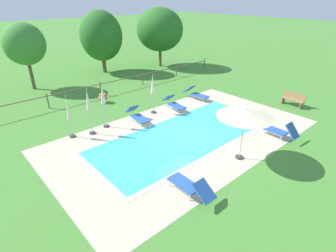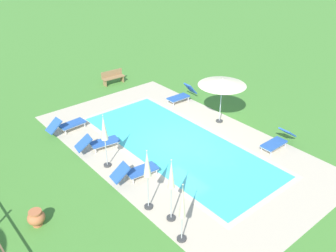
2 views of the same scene
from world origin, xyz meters
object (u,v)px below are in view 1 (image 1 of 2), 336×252
Objects in this scene: wooden_bench_lawn_side at (293,99)px; tree_centre at (24,44)px; patio_umbrella_closed_row_mid_west at (68,113)px; patio_umbrella_closed_row_mid_east at (153,87)px; sun_lounger_north_near_steps at (197,94)px; tree_west_mid at (101,36)px; sun_lounger_south_near_corner at (174,104)px; patio_umbrella_closed_row_west at (88,104)px; patio_umbrella_closed_row_centre at (103,98)px; sun_lounger_north_far at (138,116)px; sun_lounger_north_mid at (190,186)px; patio_umbrella_open_foreground at (245,113)px; tree_far_west at (160,30)px; terracotta_urn_near_fence at (103,98)px; sun_lounger_north_end at (279,131)px.

tree_centre reaches higher than wooden_bench_lawn_side.
tree_centre is at bearing 83.36° from patio_umbrella_closed_row_mid_west.
sun_lounger_north_near_steps is at bearing -1.22° from patio_umbrella_closed_row_mid_east.
patio_umbrella_closed_row_mid_west is 13.26m from tree_west_mid.
sun_lounger_south_near_corner is 0.84× the size of patio_umbrella_closed_row_mid_east.
patio_umbrella_closed_row_west is 10.15m from tree_centre.
patio_umbrella_closed_row_centre is at bearing 175.63° from patio_umbrella_closed_row_mid_east.
sun_lounger_north_far is 10.48m from wooden_bench_lawn_side.
patio_umbrella_closed_row_mid_east is 11.29m from tree_west_mid.
sun_lounger_south_near_corner is at bearing -96.76° from tree_west_mid.
sun_lounger_north_mid is (-7.68, -6.77, -0.00)m from sun_lounger_north_near_steps.
patio_umbrella_closed_row_mid_east is 0.50× the size of tree_centre.
patio_umbrella_closed_row_mid_east reaches higher than sun_lounger_north_mid.
patio_umbrella_closed_row_mid_east is at bearing 87.16° from patio_umbrella_open_foreground.
tree_far_west is (8.29, 9.13, 1.88)m from patio_umbrella_closed_row_mid_east.
patio_umbrella_open_foreground is 3.98× the size of terracotta_urn_near_fence.
sun_lounger_north_mid is 6.82m from sun_lounger_north_far.
terracotta_urn_near_fence is at bearing 42.27° from patio_umbrella_closed_row_mid_west.
sun_lounger_north_near_steps is 1.07× the size of sun_lounger_north_end.
tree_west_mid is at bearing 80.12° from patio_umbrella_open_foreground.
sun_lounger_north_mid is 6.99m from patio_umbrella_closed_row_west.
patio_umbrella_closed_row_mid_east is (-2.86, 6.87, 1.32)m from sun_lounger_north_end.
tree_west_mid is at bearing 69.38° from sun_lounger_north_far.
tree_west_mid is (4.20, 7.11, 3.00)m from terracotta_urn_near_fence.
sun_lounger_north_mid is at bearing -79.17° from patio_umbrella_closed_row_mid_west.
patio_umbrella_open_foreground is at bearing -99.88° from tree_west_mid.
tree_west_mid reaches higher than sun_lounger_north_near_steps.
sun_lounger_north_mid is 0.36× the size of tree_west_mid.
patio_umbrella_closed_row_west is 4.22m from patio_umbrella_closed_row_mid_east.
sun_lounger_north_end is at bearing -67.69° from terracotta_urn_near_fence.
patio_umbrella_closed_row_mid_west is 16.22m from tree_far_west.
wooden_bench_lawn_side is (6.40, -4.84, 0.10)m from sun_lounger_south_near_corner.
sun_lounger_north_near_steps is 0.36× the size of tree_west_mid.
tree_far_west reaches higher than patio_umbrella_closed_row_mid_east.
wooden_bench_lawn_side is 19.53m from tree_centre.
terracotta_urn_near_fence is at bearing 135.91° from wooden_bench_lawn_side.
sun_lounger_south_near_corner is (-2.50, -0.33, -0.00)m from sun_lounger_north_near_steps.
sun_lounger_north_near_steps is 0.98× the size of sun_lounger_south_near_corner.
patio_umbrella_closed_row_mid_west is (-0.96, 0.36, -0.30)m from patio_umbrella_closed_row_west.
patio_umbrella_closed_row_centre is (0.98, 0.25, 0.05)m from patio_umbrella_closed_row_west.
sun_lounger_south_near_corner is at bearing -4.20° from patio_umbrella_closed_row_west.
sun_lounger_north_end is at bearing -0.12° from sun_lounger_north_mid.
patio_umbrella_open_foreground is 17.79m from tree_west_mid.
wooden_bench_lawn_side reaches higher than sun_lounger_north_near_steps.
patio_umbrella_closed_row_west is at bearing 171.13° from sun_lounger_north_far.
terracotta_urn_near_fence is at bearing -151.04° from tree_far_west.
sun_lounger_north_end is at bearing -108.74° from tree_far_west.
patio_umbrella_closed_row_centre is 12.25m from tree_west_mid.
tree_west_mid is at bearing 83.24° from sun_lounger_south_near_corner.
wooden_bench_lawn_side reaches higher than sun_lounger_north_mid.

